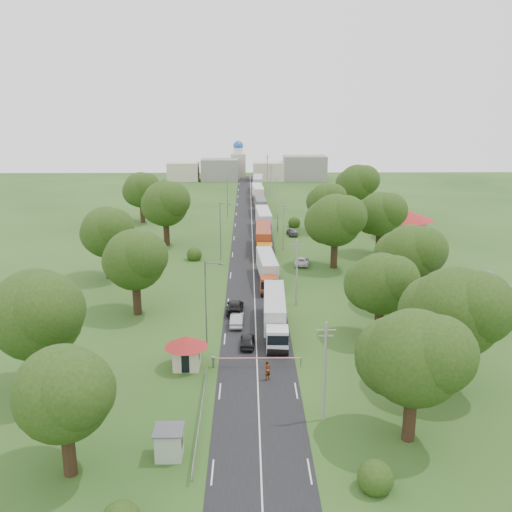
{
  "coord_description": "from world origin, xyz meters",
  "views": [
    {
      "loc": [
        -0.92,
        -78.23,
        26.79
      ],
      "look_at": [
        0.36,
        6.51,
        3.0
      ],
      "focal_mm": 40.0,
      "sensor_mm": 36.0,
      "label": 1
    }
  ],
  "objects_px": {
    "guard_booth": "(186,348)",
    "boom_barrier": "(244,359)",
    "info_sign": "(278,218)",
    "car_lane_front": "(247,341)",
    "pedestrian_near": "(268,371)",
    "car_lane_mid": "(237,320)",
    "truck_0": "(275,313)"
  },
  "relations": [
    {
      "from": "guard_booth",
      "to": "info_sign",
      "type": "height_order",
      "value": "info_sign"
    },
    {
      "from": "car_lane_front",
      "to": "info_sign",
      "type": "bearing_deg",
      "value": -94.73
    },
    {
      "from": "boom_barrier",
      "to": "truck_0",
      "type": "height_order",
      "value": "truck_0"
    },
    {
      "from": "boom_barrier",
      "to": "pedestrian_near",
      "type": "relative_size",
      "value": 4.81
    },
    {
      "from": "guard_booth",
      "to": "pedestrian_near",
      "type": "height_order",
      "value": "guard_booth"
    },
    {
      "from": "truck_0",
      "to": "car_lane_front",
      "type": "bearing_deg",
      "value": -124.62
    },
    {
      "from": "guard_booth",
      "to": "boom_barrier",
      "type": "bearing_deg",
      "value": 0.01
    },
    {
      "from": "car_lane_front",
      "to": "car_lane_mid",
      "type": "bearing_deg",
      "value": -76.57
    },
    {
      "from": "car_lane_mid",
      "to": "truck_0",
      "type": "bearing_deg",
      "value": 164.39
    },
    {
      "from": "boom_barrier",
      "to": "car_lane_mid",
      "type": "xyz_separation_m",
      "value": [
        -0.91,
        11.12,
        -0.18
      ]
    },
    {
      "from": "boom_barrier",
      "to": "car_lane_front",
      "type": "relative_size",
      "value": 2.33
    },
    {
      "from": "info_sign",
      "to": "car_lane_front",
      "type": "relative_size",
      "value": 1.04
    },
    {
      "from": "car_lane_front",
      "to": "pedestrian_near",
      "type": "xyz_separation_m",
      "value": [
        1.97,
        -7.87,
        0.28
      ]
    },
    {
      "from": "boom_barrier",
      "to": "info_sign",
      "type": "bearing_deg",
      "value": 83.76
    },
    {
      "from": "info_sign",
      "to": "car_lane_front",
      "type": "xyz_separation_m",
      "value": [
        -6.2,
        -55.0,
        -2.33
      ]
    },
    {
      "from": "info_sign",
      "to": "car_lane_front",
      "type": "bearing_deg",
      "value": -96.43
    },
    {
      "from": "guard_booth",
      "to": "car_lane_mid",
      "type": "height_order",
      "value": "guard_booth"
    },
    {
      "from": "guard_booth",
      "to": "car_lane_mid",
      "type": "xyz_separation_m",
      "value": [
        4.93,
        11.12,
        -1.45
      ]
    },
    {
      "from": "car_lane_front",
      "to": "car_lane_mid",
      "type": "xyz_separation_m",
      "value": [
        -1.27,
        6.12,
        0.04
      ]
    },
    {
      "from": "guard_booth",
      "to": "truck_0",
      "type": "height_order",
      "value": "truck_0"
    },
    {
      "from": "truck_0",
      "to": "car_lane_mid",
      "type": "bearing_deg",
      "value": 162.4
    },
    {
      "from": "boom_barrier",
      "to": "car_lane_mid",
      "type": "distance_m",
      "value": 11.16
    },
    {
      "from": "boom_barrier",
      "to": "car_lane_front",
      "type": "height_order",
      "value": "car_lane_front"
    },
    {
      "from": "car_lane_mid",
      "to": "guard_booth",
      "type": "bearing_deg",
      "value": 68.1
    },
    {
      "from": "car_lane_front",
      "to": "boom_barrier",
      "type": "bearing_deg",
      "value": 87.61
    },
    {
      "from": "truck_0",
      "to": "car_lane_mid",
      "type": "height_order",
      "value": "truck_0"
    },
    {
      "from": "boom_barrier",
      "to": "info_sign",
      "type": "relative_size",
      "value": 2.25
    },
    {
      "from": "boom_barrier",
      "to": "pedestrian_near",
      "type": "bearing_deg",
      "value": -50.85
    },
    {
      "from": "car_lane_front",
      "to": "car_lane_mid",
      "type": "relative_size",
      "value": 0.92
    },
    {
      "from": "truck_0",
      "to": "car_lane_mid",
      "type": "xyz_separation_m",
      "value": [
        -4.51,
        1.43,
        -1.4
      ]
    },
    {
      "from": "boom_barrier",
      "to": "car_lane_front",
      "type": "distance_m",
      "value": 5.02
    },
    {
      "from": "info_sign",
      "to": "pedestrian_near",
      "type": "xyz_separation_m",
      "value": [
        -4.23,
        -62.87,
        -2.04
      ]
    }
  ]
}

